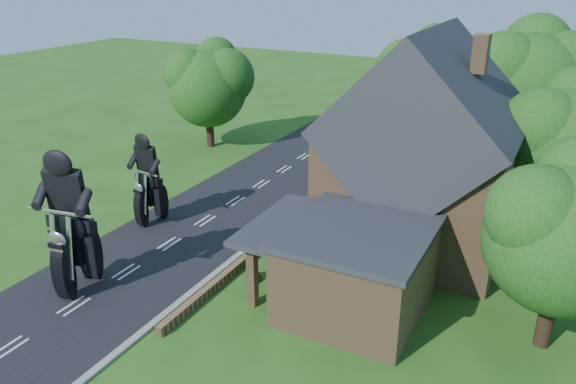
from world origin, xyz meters
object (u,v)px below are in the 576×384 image
at_px(motorcycle_follow, 152,209).
at_px(annex, 355,267).
at_px(motorcycle_lead, 79,269).
at_px(garden_wall, 294,219).
at_px(house, 423,156).

bearing_deg(motorcycle_follow, annex, 175.41).
bearing_deg(motorcycle_lead, garden_wall, -126.59).
bearing_deg(annex, motorcycle_follow, 168.90).
distance_m(annex, motorcycle_lead, 11.39).
relative_size(annex, motorcycle_lead, 3.54).
bearing_deg(house, annex, -95.24).
bearing_deg(motorcycle_follow, house, -154.59).
height_order(garden_wall, motorcycle_follow, motorcycle_follow).
bearing_deg(motorcycle_follow, motorcycle_lead, 110.61).
xyz_separation_m(annex, motorcycle_lead, (-10.60, -4.10, -0.84)).
bearing_deg(motorcycle_lead, annex, -168.52).
xyz_separation_m(garden_wall, motorcycle_follow, (-6.66, -3.40, 0.53)).
xyz_separation_m(house, annex, (-0.62, -6.80, -2.58)).
relative_size(house, motorcycle_lead, 5.15).
bearing_deg(house, motorcycle_follow, -161.10).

